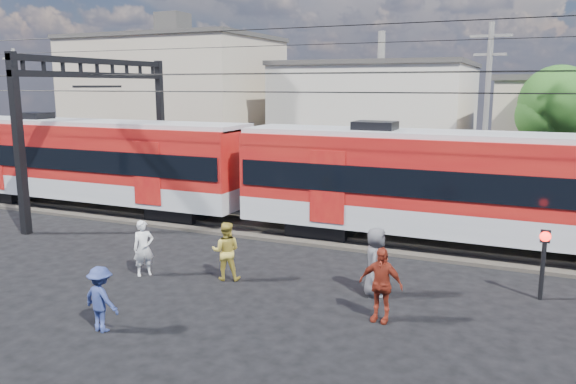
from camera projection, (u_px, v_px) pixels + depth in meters
name	position (u px, v px, depth m)	size (l,w,h in m)	color
ground	(193.00, 304.00, 15.03)	(120.00, 120.00, 0.00)	black
track_bed	(305.00, 231.00, 22.22)	(70.00, 3.40, 0.12)	#2D2823
rail_near	(297.00, 233.00, 21.52)	(70.00, 0.12, 0.12)	#59544C
rail_far	(311.00, 224.00, 22.87)	(70.00, 0.12, 0.12)	#59544C
commuter_train	(470.00, 184.00, 19.36)	(50.30, 3.08, 4.17)	black
catenary	(123.00, 100.00, 24.67)	(70.00, 9.30, 7.52)	black
building_west	(176.00, 100.00, 42.44)	(14.28, 10.20, 9.30)	tan
building_midwest	(379.00, 116.00, 39.43)	(12.24, 12.24, 7.30)	#B7AFA0
utility_pole_mid	(486.00, 113.00, 25.32)	(1.80, 0.24, 8.50)	slate
utility_pole_west	(18.00, 109.00, 35.48)	(1.80, 0.24, 8.00)	slate
tree_near	(562.00, 109.00, 26.82)	(3.82, 3.64, 6.72)	#382619
pedestrian_a	(144.00, 248.00, 17.15)	(0.63, 0.41, 1.72)	silver
pedestrian_b	(226.00, 251.00, 16.77)	(0.86, 0.67, 1.77)	gold
pedestrian_c	(101.00, 299.00, 13.24)	(1.03, 0.59, 1.59)	navy
pedestrian_d	(381.00, 284.00, 13.79)	(1.11, 0.46, 1.89)	maroon
pedestrian_e	(376.00, 262.00, 15.46)	(0.95, 0.62, 1.94)	#4A494E
crossing_signal	(544.00, 252.00, 15.08)	(0.29, 0.29, 1.96)	black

